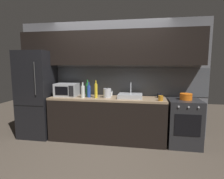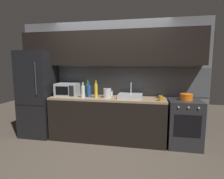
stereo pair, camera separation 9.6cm
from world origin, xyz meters
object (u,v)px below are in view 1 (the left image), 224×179
object	(u,v)px
refrigerator	(37,94)
wine_bottle_clear	(83,91)
cooking_pot	(186,97)
microwave	(67,90)
oven_range	(184,123)
mug_white	(110,94)
kettle	(107,93)
wine_bottle_green	(88,89)
wine_bottle_yellow	(96,91)
mug_dark	(159,95)
mug_amber	(161,98)
wine_bottle_blue	(89,91)

from	to	relation	value
refrigerator	wine_bottle_clear	world-z (taller)	refrigerator
cooking_pot	microwave	bearing A→B (deg)	179.56
oven_range	microwave	world-z (taller)	microwave
mug_white	wine_bottle_clear	bearing A→B (deg)	-150.04
oven_range	kettle	world-z (taller)	kettle
wine_bottle_green	wine_bottle_yellow	distance (m)	0.25
mug_dark	cooking_pot	bearing A→B (deg)	-16.17
refrigerator	cooking_pot	size ratio (longest dim) A/B	8.16
mug_amber	wine_bottle_clear	bearing A→B (deg)	177.50
wine_bottle_blue	microwave	bearing A→B (deg)	172.81
wine_bottle_blue	mug_dark	size ratio (longest dim) A/B	3.36
microwave	kettle	size ratio (longest dim) A/B	2.18
wine_bottle_blue	mug_white	distance (m)	0.47
refrigerator	mug_white	world-z (taller)	refrigerator
wine_bottle_green	mug_dark	xyz separation A→B (m)	(1.48, 0.09, -0.10)
kettle	mug_amber	bearing A→B (deg)	-8.59
kettle	wine_bottle_green	bearing A→B (deg)	170.56
wine_bottle_blue	mug_dark	distance (m)	1.43
kettle	wine_bottle_blue	xyz separation A→B (m)	(-0.38, -0.03, 0.03)
wine_bottle_green	mug_amber	size ratio (longest dim) A/B	3.68
oven_range	wine_bottle_clear	size ratio (longest dim) A/B	2.88
wine_bottle_yellow	mug_amber	distance (m)	1.27
microwave	wine_bottle_clear	world-z (taller)	wine_bottle_clear
mug_dark	cooking_pot	world-z (taller)	cooking_pot
wine_bottle_clear	cooking_pot	world-z (taller)	wine_bottle_clear
microwave	wine_bottle_yellow	distance (m)	0.67
wine_bottle_green	wine_bottle_yellow	xyz separation A→B (m)	(0.22, -0.13, -0.00)
mug_dark	mug_amber	size ratio (longest dim) A/B	0.96
oven_range	kettle	distance (m)	1.60
mug_dark	kettle	bearing A→B (deg)	-171.24
mug_amber	wine_bottle_green	bearing A→B (deg)	171.16
wine_bottle_clear	mug_dark	xyz separation A→B (m)	(1.52, 0.25, -0.08)
wine_bottle_green	wine_bottle_blue	bearing A→B (deg)	-59.28
oven_range	mug_white	world-z (taller)	mug_white
oven_range	cooking_pot	bearing A→B (deg)	4.50
mug_white	oven_range	bearing A→B (deg)	-7.20
wine_bottle_clear	mug_amber	world-z (taller)	wine_bottle_clear
wine_bottle_green	wine_bottle_blue	distance (m)	0.12
microwave	kettle	distance (m)	0.89
wine_bottle_yellow	mug_amber	size ratio (longest dim) A/B	3.68
wine_bottle_green	cooking_pot	bearing A→B (deg)	-1.54
cooking_pot	wine_bottle_blue	bearing A→B (deg)	-178.63
refrigerator	wine_bottle_green	distance (m)	1.14
kettle	wine_bottle_clear	bearing A→B (deg)	-169.44
cooking_pot	kettle	bearing A→B (deg)	-179.25
refrigerator	mug_white	size ratio (longest dim) A/B	20.56
mug_white	mug_dark	bearing A→B (deg)	-2.54
oven_range	mug_amber	bearing A→B (deg)	-159.31
wine_bottle_blue	kettle	bearing A→B (deg)	3.90
oven_range	mug_dark	world-z (taller)	mug_dark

